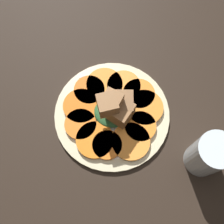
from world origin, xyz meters
The scene contains 16 objects.
table_slab centered at (0.00, 0.00, 1.00)cm, with size 120.00×120.00×2.00cm, color black.
plate centered at (0.00, 0.00, 2.52)cm, with size 26.15×26.15×1.05cm.
carrot_slice_0 centered at (-5.46, -5.46, 3.56)cm, with size 7.40×7.40×0.92cm, color orange.
carrot_slice_1 centered at (-1.77, -6.91, 3.56)cm, with size 7.82×7.82×0.92cm, color orange.
carrot_slice_2 centered at (2.72, -6.64, 3.56)cm, with size 8.48×8.48×0.92cm, color orange.
carrot_slice_3 centered at (5.99, -4.80, 3.56)cm, with size 7.15×7.15×0.92cm, color orange.
carrot_slice_4 centered at (7.16, -0.63, 3.56)cm, with size 8.25×8.25×0.92cm, color orange.
carrot_slice_5 centered at (6.53, 3.67, 3.56)cm, with size 7.10×7.10×0.92cm, color orange.
carrot_slice_6 centered at (2.79, 6.72, 3.56)cm, with size 8.29×8.29×0.92cm, color orange.
carrot_slice_7 centered at (-0.34, 7.47, 3.56)cm, with size 6.47×6.47×0.92cm, color orange.
carrot_slice_8 centered at (-4.95, 5.97, 3.56)cm, with size 8.43×8.43×0.92cm, color orange.
carrot_slice_9 centered at (-6.68, 2.30, 3.56)cm, with size 6.95×6.95×0.92cm, color orange.
carrot_slice_10 centered at (-7.11, -2.29, 3.56)cm, with size 8.50×8.50×0.92cm, color orange.
center_pile centered at (-0.80, 0.06, 7.30)cm, with size 9.03×7.56×9.67cm.
fork centered at (0.43, -4.96, 3.30)cm, with size 16.49×7.72×0.40cm.
water_glass centered at (-20.44, 7.53, 7.65)cm, with size 7.29×7.29×11.29cm.
Camera 1 is at (-3.00, 20.95, 62.95)cm, focal length 45.00 mm.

